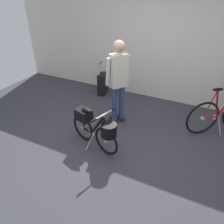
% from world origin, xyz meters
% --- Properties ---
extents(ground_plane, '(7.49, 7.49, 0.00)m').
position_xyz_m(ground_plane, '(0.00, 0.00, 0.00)').
color(ground_plane, '#38383F').
extents(back_wall, '(7.49, 0.10, 2.86)m').
position_xyz_m(back_wall, '(0.00, 2.27, 1.43)').
color(back_wall, silver).
rests_on(back_wall, ground_plane).
extents(folding_bike_foreground, '(1.07, 0.53, 0.78)m').
position_xyz_m(folding_bike_foreground, '(-0.23, -0.11, 0.41)').
color(folding_bike_foreground, black).
rests_on(folding_bike_foreground, ground_plane).
extents(visitor_near_wall, '(0.39, 0.43, 1.67)m').
position_xyz_m(visitor_near_wall, '(-0.24, 0.81, 0.96)').
color(visitor_near_wall, navy).
rests_on(visitor_near_wall, ground_plane).
extents(rolling_suitcase, '(0.25, 0.39, 0.83)m').
position_xyz_m(rolling_suitcase, '(-1.15, 1.84, 0.28)').
color(rolling_suitcase, black).
rests_on(rolling_suitcase, ground_plane).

